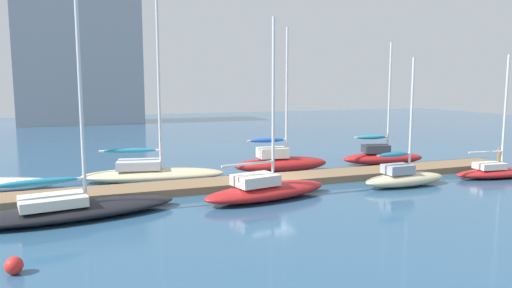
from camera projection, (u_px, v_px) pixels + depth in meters
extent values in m
plane|color=#2D567A|center=(269.00, 184.00, 25.96)|extent=(120.00, 120.00, 0.00)
cube|color=#846647|center=(269.00, 181.00, 25.93)|extent=(32.10, 2.27, 0.39)
cylinder|color=#846647|center=(499.00, 159.00, 30.37)|extent=(0.28, 0.28, 1.40)
ellipsoid|color=black|center=(75.00, 211.00, 19.52)|extent=(8.70, 3.83, 0.62)
cube|color=silver|center=(53.00, 201.00, 19.04)|extent=(2.77, 2.14, 0.40)
cylinder|color=silver|center=(79.00, 58.00, 18.91)|extent=(0.15, 0.15, 11.89)
cylinder|color=silver|center=(38.00, 182.00, 18.68)|extent=(3.50, 0.69, 0.12)
ellipsoid|color=teal|center=(38.00, 182.00, 18.68)|extent=(3.19, 0.87, 0.28)
ellipsoid|color=beige|center=(154.00, 175.00, 26.68)|extent=(8.28, 3.82, 0.75)
cube|color=silver|center=(139.00, 165.00, 26.47)|extent=(2.66, 2.05, 0.49)
cylinder|color=silver|center=(158.00, 73.00, 25.99)|extent=(0.15, 0.15, 10.72)
cylinder|color=silver|center=(130.00, 151.00, 26.29)|extent=(3.31, 0.77, 0.12)
ellipsoid|color=teal|center=(130.00, 151.00, 26.29)|extent=(3.03, 0.94, 0.28)
ellipsoid|color=#B21E1E|center=(267.00, 191.00, 22.60)|extent=(6.93, 3.36, 0.77)
cube|color=silver|center=(255.00, 180.00, 22.17)|extent=(2.25, 1.81, 0.50)
cylinder|color=silver|center=(273.00, 102.00, 22.21)|extent=(0.14, 0.14, 7.83)
cylinder|color=silver|center=(248.00, 164.00, 21.85)|extent=(2.76, 0.68, 0.11)
ellipsoid|color=#B21E1E|center=(282.00, 164.00, 29.50)|extent=(6.14, 2.18, 0.95)
cube|color=silver|center=(273.00, 153.00, 29.22)|extent=(1.89, 1.37, 0.62)
cylinder|color=silver|center=(287.00, 93.00, 29.00)|extent=(0.14, 0.14, 7.98)
cylinder|color=silver|center=(267.00, 140.00, 29.02)|extent=(2.54, 0.28, 0.11)
ellipsoid|color=blue|center=(267.00, 140.00, 29.02)|extent=(2.30, 0.51, 0.28)
ellipsoid|color=beige|center=(405.00, 180.00, 25.44)|extent=(5.12, 1.64, 0.74)
cube|color=#9EA3AD|center=(398.00, 169.00, 25.17)|extent=(1.55, 1.08, 0.48)
cylinder|color=silver|center=(411.00, 116.00, 25.08)|extent=(0.13, 0.13, 6.15)
cylinder|color=silver|center=(394.00, 154.00, 24.95)|extent=(2.13, 0.18, 0.10)
ellipsoid|color=teal|center=(394.00, 154.00, 24.95)|extent=(1.93, 0.42, 0.28)
ellipsoid|color=#B21E1E|center=(383.00, 158.00, 32.21)|extent=(5.89, 2.61, 0.83)
cube|color=#333842|center=(376.00, 149.00, 32.02)|extent=(1.88, 1.41, 0.54)
cylinder|color=silver|center=(389.00, 98.00, 31.72)|extent=(0.13, 0.13, 7.40)
cylinder|color=silver|center=(371.00, 137.00, 31.86)|extent=(2.37, 0.55, 0.11)
ellipsoid|color=teal|center=(371.00, 137.00, 31.86)|extent=(2.18, 0.75, 0.28)
ellipsoid|color=#B21E1E|center=(497.00, 173.00, 27.72)|extent=(5.57, 2.05, 0.56)
cube|color=silver|center=(490.00, 166.00, 27.53)|extent=(1.73, 1.21, 0.36)
cylinder|color=silver|center=(505.00, 112.00, 27.32)|extent=(0.13, 0.13, 6.61)
cylinder|color=silver|center=(486.00, 152.00, 27.34)|extent=(2.29, 0.34, 0.11)
sphere|color=red|center=(14.00, 266.00, 13.79)|extent=(0.53, 0.53, 0.53)
cube|color=#9399A3|center=(80.00, 62.00, 63.77)|extent=(15.73, 8.53, 16.57)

